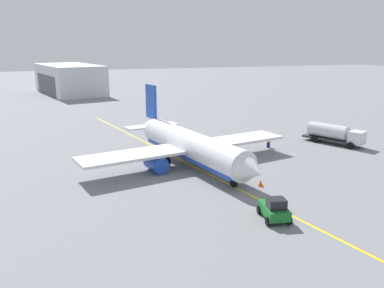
% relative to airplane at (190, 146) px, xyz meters
% --- Properties ---
extents(ground_plane, '(400.00, 400.00, 0.00)m').
position_rel_airplane_xyz_m(ground_plane, '(0.47, 0.10, -2.65)').
color(ground_plane, slate).
extents(airplane, '(29.08, 29.96, 9.66)m').
position_rel_airplane_xyz_m(airplane, '(0.00, 0.00, 0.00)').
color(airplane, white).
rests_on(airplane, ground).
extents(fuel_tanker, '(9.87, 6.51, 3.15)m').
position_rel_airplane_xyz_m(fuel_tanker, '(-3.62, 25.60, -0.93)').
color(fuel_tanker, '#2D2D33').
rests_on(fuel_tanker, ground).
extents(pushback_tug, '(3.90, 2.87, 2.20)m').
position_rel_airplane_xyz_m(pushback_tug, '(18.64, 2.11, -1.64)').
color(pushback_tug, '#196B28').
rests_on(pushback_tug, ground).
extents(refueling_worker, '(0.44, 0.57, 1.71)m').
position_rel_airplane_xyz_m(refueling_worker, '(-4.89, 14.45, -1.82)').
color(refueling_worker, navy).
rests_on(refueling_worker, ground).
extents(safety_cone_nose, '(0.66, 0.66, 0.73)m').
position_rel_airplane_xyz_m(safety_cone_nose, '(10.32, 5.10, -2.28)').
color(safety_cone_nose, '#F2590F').
rests_on(safety_cone_nose, ground).
extents(distant_hangar, '(32.38, 21.73, 9.14)m').
position_rel_airplane_xyz_m(distant_hangar, '(-85.59, -12.46, 1.91)').
color(distant_hangar, silver).
rests_on(distant_hangar, ground).
extents(taxi_line_marking, '(79.00, 17.70, 0.01)m').
position_rel_airplane_xyz_m(taxi_line_marking, '(0.47, 0.10, -2.64)').
color(taxi_line_marking, yellow).
rests_on(taxi_line_marking, ground).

